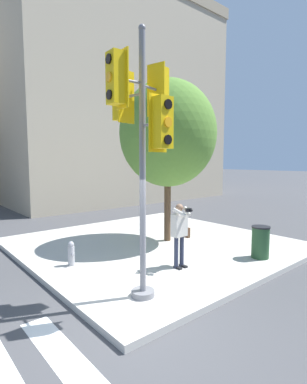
% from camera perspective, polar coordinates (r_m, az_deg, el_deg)
% --- Properties ---
extents(ground_plane, '(160.00, 160.00, 0.00)m').
position_cam_1_polar(ground_plane, '(5.64, -4.15, -24.47)').
color(ground_plane, '#424244').
extents(sidewalk_corner, '(8.00, 8.00, 0.14)m').
position_cam_1_polar(sidewalk_corner, '(10.17, 0.12, -9.91)').
color(sidewalk_corner, '#BCB7AD').
rests_on(sidewalk_corner, ground_plane).
extents(traffic_signal_pole, '(1.45, 1.45, 5.21)m').
position_cam_1_polar(traffic_signal_pole, '(5.84, -2.44, 13.04)').
color(traffic_signal_pole, slate).
rests_on(traffic_signal_pole, sidewalk_corner).
extents(person_photographer, '(0.58, 0.54, 1.64)m').
position_cam_1_polar(person_photographer, '(7.65, 5.07, -7.20)').
color(person_photographer, black).
rests_on(person_photographer, sidewalk_corner).
extents(street_tree, '(3.20, 3.20, 5.37)m').
position_cam_1_polar(street_tree, '(10.06, 2.75, 11.03)').
color(street_tree, brown).
rests_on(street_tree, sidewalk_corner).
extents(fire_hydrant, '(0.17, 0.23, 0.64)m').
position_cam_1_polar(fire_hydrant, '(8.22, -15.40, -11.23)').
color(fire_hydrant, '#99999E').
rests_on(fire_hydrant, sidewalk_corner).
extents(trash_bin, '(0.50, 0.50, 0.90)m').
position_cam_1_polar(trash_bin, '(8.99, 19.70, -8.96)').
color(trash_bin, '#234728').
rests_on(trash_bin, sidewalk_corner).
extents(building_right, '(15.69, 14.07, 14.63)m').
position_cam_1_polar(building_right, '(25.71, -10.89, 15.91)').
color(building_right, tan).
rests_on(building_right, ground_plane).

